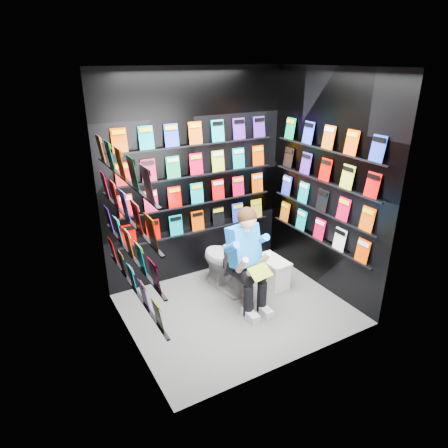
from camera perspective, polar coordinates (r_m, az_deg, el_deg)
floor at (r=4.71m, az=1.78°, el=-11.99°), size 2.40×2.40×0.00m
ceiling at (r=3.87m, az=2.28°, el=21.53°), size 2.40×2.40×0.00m
wall_back at (r=4.94m, az=-4.09°, el=6.48°), size 2.40×0.04×2.60m
wall_front at (r=3.36m, az=10.93°, el=-1.98°), size 2.40×0.04×2.60m
wall_left at (r=3.66m, az=-14.23°, el=-0.13°), size 0.04×2.00×2.60m
wall_right at (r=4.81m, az=14.34°, el=5.36°), size 0.04×2.00×2.60m
comics_back at (r=4.92m, az=-3.94°, el=6.45°), size 2.10×0.06×1.37m
comics_left at (r=3.67m, az=-13.79°, el=0.03°), size 0.06×1.70×1.37m
comics_right at (r=4.79m, az=14.08°, el=5.37°), size 0.06×1.70×1.37m
toilet at (r=4.91m, az=0.28°, el=-5.35°), size 0.52×0.80×0.73m
longbox at (r=5.11m, az=6.91°, el=-6.95°), size 0.26×0.44×0.32m
longbox_lid at (r=5.03m, az=7.00°, el=-5.18°), size 0.28×0.46×0.03m
reader at (r=4.45m, az=2.73°, el=-3.15°), size 0.56×0.75×1.27m
held_comic at (r=4.27m, az=5.20°, el=-6.83°), size 0.27×0.18×0.11m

